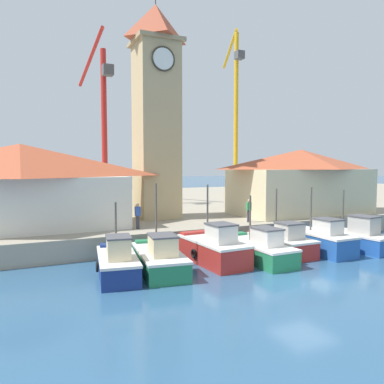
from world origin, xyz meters
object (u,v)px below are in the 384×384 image
at_px(dock_worker_along_quay, 249,210).
at_px(warehouse_right, 300,181).
at_px(fishing_boat_far_left, 117,262).
at_px(fishing_boat_mid_left, 257,249).
at_px(warehouse_left, 21,186).
at_px(fishing_boat_left_outer, 159,258).
at_px(port_crane_near, 236,133).
at_px(dock_worker_near_tower, 138,216).
at_px(fishing_boat_right_inner, 352,237).
at_px(port_crane_far, 104,143).
at_px(fishing_boat_center, 282,243).
at_px(fishing_boat_left_inner, 213,249).
at_px(clock_tower, 156,107).
at_px(fishing_boat_mid_right, 318,240).

bearing_deg(dock_worker_along_quay, warehouse_right, 20.18).
relative_size(fishing_boat_far_left, dock_worker_along_quay, 2.99).
relative_size(warehouse_right, dock_worker_along_quay, 7.15).
relative_size(fishing_boat_mid_left, warehouse_left, 0.41).
height_order(fishing_boat_left_outer, port_crane_near, port_crane_near).
xyz_separation_m(warehouse_left, dock_worker_near_tower, (6.64, -2.82, -1.89)).
distance_m(fishing_boat_right_inner, warehouse_right, 8.56).
xyz_separation_m(port_crane_far, dock_worker_along_quay, (6.85, -15.96, -5.37)).
height_order(fishing_boat_center, warehouse_left, warehouse_left).
xyz_separation_m(warehouse_right, dock_worker_along_quay, (-6.75, -2.48, -1.87)).
distance_m(fishing_boat_left_inner, fishing_boat_right_inner, 9.64).
height_order(fishing_boat_mid_left, port_crane_near, port_crane_near).
bearing_deg(fishing_boat_far_left, clock_tower, 60.88).
bearing_deg(fishing_boat_right_inner, dock_worker_along_quay, 131.20).
bearing_deg(port_crane_far, fishing_boat_right_inner, -61.76).
bearing_deg(dock_worker_near_tower, warehouse_left, 157.00).
xyz_separation_m(fishing_boat_mid_right, port_crane_near, (9.45, 25.22, 8.80)).
relative_size(fishing_boat_left_outer, fishing_boat_left_inner, 1.10).
xyz_separation_m(fishing_boat_center, fishing_boat_right_inner, (5.01, -0.66, 0.04)).
bearing_deg(fishing_boat_left_inner, warehouse_left, 140.30).
xyz_separation_m(fishing_boat_mid_right, fishing_boat_right_inner, (2.66, -0.18, -0.04)).
bearing_deg(fishing_boat_center, fishing_boat_far_left, -178.09).
bearing_deg(fishing_boat_mid_right, fishing_boat_mid_left, -177.96).
relative_size(fishing_boat_right_inner, port_crane_near, 0.24).
relative_size(fishing_boat_left_inner, warehouse_right, 0.42).
bearing_deg(clock_tower, warehouse_right, -11.90).
height_order(port_crane_near, dock_worker_near_tower, port_crane_near).
bearing_deg(fishing_boat_left_outer, fishing_boat_mid_right, -0.87).
xyz_separation_m(fishing_boat_left_inner, fishing_boat_center, (4.61, 0.01, -0.10)).
height_order(fishing_boat_mid_right, port_crane_near, port_crane_near).
distance_m(fishing_boat_right_inner, port_crane_far, 24.83).
bearing_deg(fishing_boat_far_left, warehouse_left, 116.54).
bearing_deg(fishing_boat_right_inner, fishing_boat_left_outer, 178.49).
relative_size(port_crane_near, port_crane_far, 1.22).
bearing_deg(warehouse_right, port_crane_far, 135.26).
distance_m(fishing_boat_mid_right, dock_worker_along_quay, 5.39).
relative_size(warehouse_right, port_crane_far, 0.65).
bearing_deg(fishing_boat_mid_left, clock_tower, 103.14).
relative_size(fishing_boat_mid_left, fishing_boat_right_inner, 1.00).
bearing_deg(port_crane_far, fishing_boat_center, -72.83).
relative_size(fishing_boat_right_inner, dock_worker_along_quay, 3.26).
xyz_separation_m(fishing_boat_left_outer, port_crane_near, (19.64, 25.06, 8.90)).
relative_size(fishing_boat_center, dock_worker_along_quay, 2.65).
xyz_separation_m(fishing_boat_far_left, fishing_boat_mid_right, (12.30, -0.15, 0.08)).
height_order(fishing_boat_left_outer, port_crane_far, port_crane_far).
bearing_deg(fishing_boat_far_left, fishing_boat_center, 1.91).
relative_size(fishing_boat_right_inner, clock_tower, 0.30).
relative_size(fishing_boat_left_inner, port_crane_far, 0.28).
distance_m(fishing_boat_mid_right, fishing_boat_right_inner, 2.67).
xyz_separation_m(fishing_boat_mid_left, dock_worker_along_quay, (2.74, 5.06, 1.46)).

